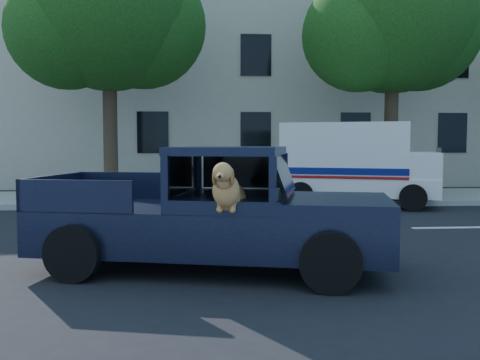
# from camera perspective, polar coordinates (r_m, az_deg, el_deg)

# --- Properties ---
(ground) EXTENTS (120.00, 120.00, 0.00)m
(ground) POSITION_cam_1_polar(r_m,az_deg,el_deg) (7.73, 5.40, -9.49)
(ground) COLOR black
(ground) RESTS_ON ground
(far_sidewalk) EXTENTS (60.00, 4.00, 0.15)m
(far_sidewalk) POSITION_cam_1_polar(r_m,az_deg,el_deg) (16.74, -0.10, -1.92)
(far_sidewalk) COLOR gray
(far_sidewalk) RESTS_ON ground
(lane_stripes) EXTENTS (21.60, 0.14, 0.01)m
(lane_stripes) POSITION_cam_1_polar(r_m,az_deg,el_deg) (11.44, 12.33, -5.12)
(lane_stripes) COLOR silver
(lane_stripes) RESTS_ON ground
(street_tree_left) EXTENTS (6.00, 5.20, 8.60)m
(street_tree_left) POSITION_cam_1_polar(r_m,az_deg,el_deg) (17.67, -13.74, 16.68)
(street_tree_left) COLOR #332619
(street_tree_left) RESTS_ON ground
(street_tree_mid) EXTENTS (6.00, 5.20, 8.60)m
(street_tree_mid) POSITION_cam_1_polar(r_m,az_deg,el_deg) (18.59, 16.09, 15.99)
(street_tree_mid) COLOR #332619
(street_tree_mid) RESTS_ON ground
(building_main) EXTENTS (26.00, 6.00, 9.00)m
(building_main) POSITION_cam_1_polar(r_m,az_deg,el_deg) (24.44, 5.65, 10.32)
(building_main) COLOR beige
(building_main) RESTS_ON ground
(pickup_truck) EXTENTS (5.19, 3.07, 1.75)m
(pickup_truck) POSITION_cam_1_polar(r_m,az_deg,el_deg) (7.61, -3.50, -5.17)
(pickup_truck) COLOR black
(pickup_truck) RESTS_ON ground
(mail_truck) EXTENTS (4.73, 3.41, 2.36)m
(mail_truck) POSITION_cam_1_polar(r_m,az_deg,el_deg) (15.68, 12.26, 1.09)
(mail_truck) COLOR silver
(mail_truck) RESTS_ON ground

